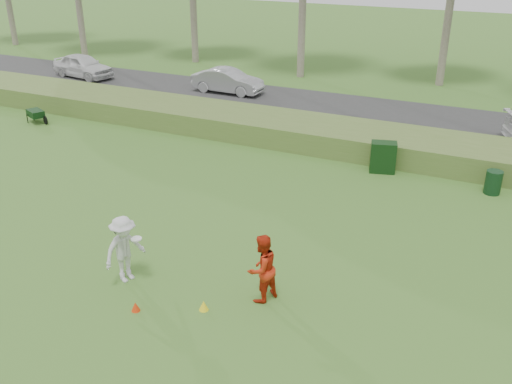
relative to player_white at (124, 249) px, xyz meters
The scene contains 12 objects.
ground 2.11m from the player_white, ahead, with size 120.00×120.00×0.00m, color #366822.
reed_strip 11.83m from the player_white, 80.84° to the left, with size 80.00×3.00×0.90m, color #4B6A2A.
park_road 16.80m from the player_white, 83.56° to the left, with size 80.00×6.00×0.06m, color #2D2D2D.
player_white is the anchor object (origin of this frame).
player_red 3.51m from the player_white, 11.38° to the left, with size 0.84×0.65×1.72m, color red.
cone_orange 1.59m from the player_white, 45.40° to the right, with size 0.21×0.21×0.23m, color red.
cone_yellow 2.54m from the player_white, ahead, with size 0.22×0.22×0.25m, color yellow.
utility_cabinet 10.68m from the player_white, 67.47° to the left, with size 0.91×0.57×1.14m, color black.
trash_bin 12.42m from the player_white, 50.32° to the left, with size 0.54×0.54×0.81m, color black.
wheelbarrow 14.74m from the player_white, 143.06° to the left, with size 1.27×0.88×0.60m.
car_left 22.97m from the player_white, 133.31° to the left, with size 1.63×4.05×1.38m, color silver.
car_mid 18.34m from the player_white, 109.85° to the left, with size 1.36×3.91×1.29m, color #BABBBF.
Camera 1 is at (6.32, -9.36, 8.08)m, focal length 40.00 mm.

